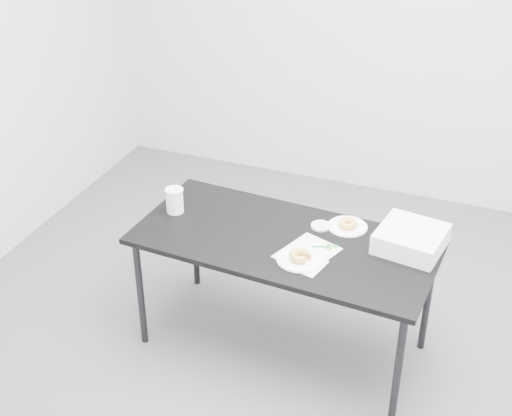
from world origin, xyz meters
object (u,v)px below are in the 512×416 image
(table, at_px, (284,248))
(pen, at_px, (325,246))
(coffee_cup, at_px, (175,200))
(bakery_box, at_px, (411,239))
(donut_far, at_px, (348,223))
(plate_near, at_px, (300,259))
(scorecard, at_px, (307,253))
(plate_far, at_px, (347,227))
(donut_near, at_px, (300,256))

(table, bearing_deg, pen, 3.53)
(coffee_cup, bearing_deg, table, -3.93)
(coffee_cup, relative_size, bakery_box, 0.44)
(table, bearing_deg, donut_far, 43.99)
(coffee_cup, bearing_deg, plate_near, -14.16)
(scorecard, bearing_deg, plate_far, 88.11)
(plate_near, bearing_deg, plate_far, 70.20)
(plate_far, distance_m, donut_far, 0.02)
(bakery_box, bearing_deg, donut_near, -138.62)
(plate_far, bearing_deg, bakery_box, -12.41)
(plate_near, bearing_deg, bakery_box, 32.41)
(table, height_order, plate_far, plate_far)
(donut_far, bearing_deg, plate_far, 0.00)
(pen, distance_m, donut_near, 0.17)
(plate_near, xyz_separation_m, coffee_cup, (-0.77, 0.19, 0.06))
(table, xyz_separation_m, scorecard, (0.14, -0.08, 0.05))
(table, xyz_separation_m, pen, (0.21, -0.00, 0.06))
(pen, relative_size, donut_far, 1.37)
(plate_near, xyz_separation_m, donut_near, (0.00, 0.00, 0.02))
(donut_near, distance_m, donut_far, 0.40)
(scorecard, height_order, pen, pen)
(table, height_order, donut_far, donut_far)
(table, bearing_deg, bakery_box, 17.76)
(table, relative_size, plate_near, 6.75)
(pen, xyz_separation_m, bakery_box, (0.39, 0.15, 0.04))
(plate_far, relative_size, donut_far, 2.13)
(donut_near, height_order, bakery_box, bakery_box)
(plate_near, bearing_deg, table, 131.14)
(donut_far, bearing_deg, pen, -104.00)
(plate_near, height_order, coffee_cup, coffee_cup)
(donut_far, bearing_deg, donut_near, -109.80)
(pen, distance_m, coffee_cup, 0.85)
(scorecard, xyz_separation_m, coffee_cup, (-0.78, 0.12, 0.07))
(plate_near, height_order, bakery_box, bakery_box)
(plate_near, bearing_deg, donut_far, 70.20)
(plate_far, xyz_separation_m, donut_far, (0.00, 0.00, 0.02))
(pen, xyz_separation_m, donut_far, (0.06, 0.22, 0.01))
(plate_far, bearing_deg, coffee_cup, -168.66)
(table, bearing_deg, plate_near, -45.07)
(scorecard, distance_m, plate_far, 0.32)
(scorecard, distance_m, coffee_cup, 0.79)
(donut_far, distance_m, coffee_cup, 0.92)
(scorecard, bearing_deg, coffee_cup, -168.73)
(donut_far, bearing_deg, plate_near, -109.80)
(scorecard, bearing_deg, pen, 69.41)
(scorecard, height_order, donut_near, donut_near)
(scorecard, height_order, plate_far, plate_far)
(donut_far, bearing_deg, bakery_box, -12.41)
(donut_far, distance_m, bakery_box, 0.35)
(scorecard, xyz_separation_m, donut_far, (0.12, 0.30, 0.02))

